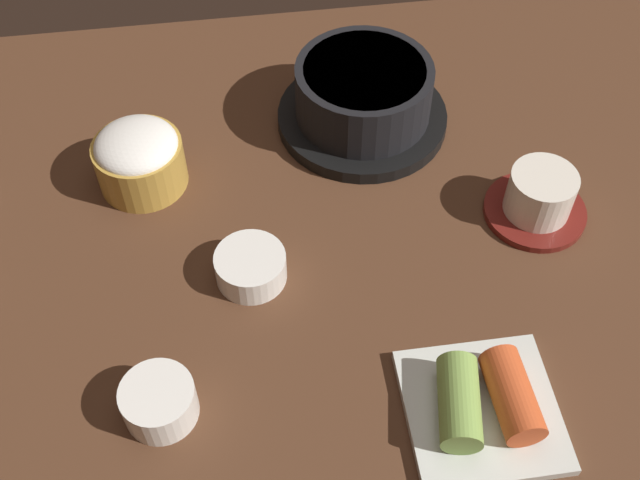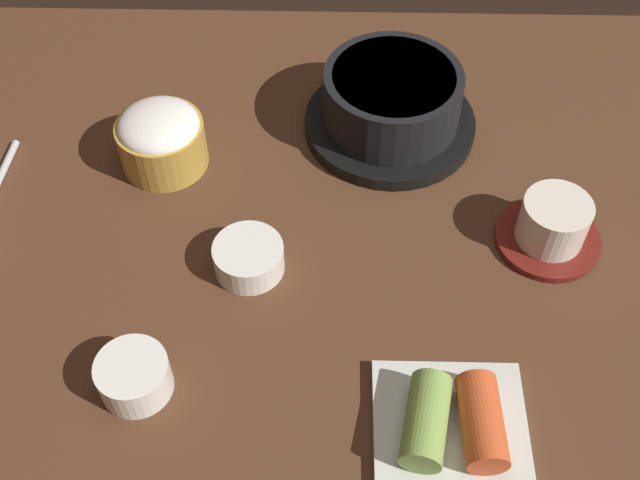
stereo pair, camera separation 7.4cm
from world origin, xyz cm
name	(u,v)px [view 2 (the right image)]	position (x,y,z in cm)	size (l,w,h in cm)	color
dining_table	(301,249)	(0.00, 0.00, 1.00)	(100.00, 76.00, 2.00)	#4C2D1C
stone_pot	(391,104)	(9.37, 16.41, 5.73)	(18.94, 18.94, 7.74)	black
rice_bowl	(161,138)	(-14.94, 10.85, 5.54)	(9.23, 9.23, 6.89)	#B78C38
tea_cup_with_saucer	(552,225)	(24.52, 0.68, 4.49)	(10.39, 10.39, 5.55)	maroon
banchan_cup_center	(249,257)	(-4.80, -3.15, 3.64)	(6.82, 6.82, 3.04)	white
kimchi_plate	(452,427)	(13.22, -20.16, 3.69)	(12.80, 12.80, 4.48)	silver
side_bowl_near	(134,376)	(-13.55, -16.22, 3.96)	(6.31, 6.31, 3.67)	white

